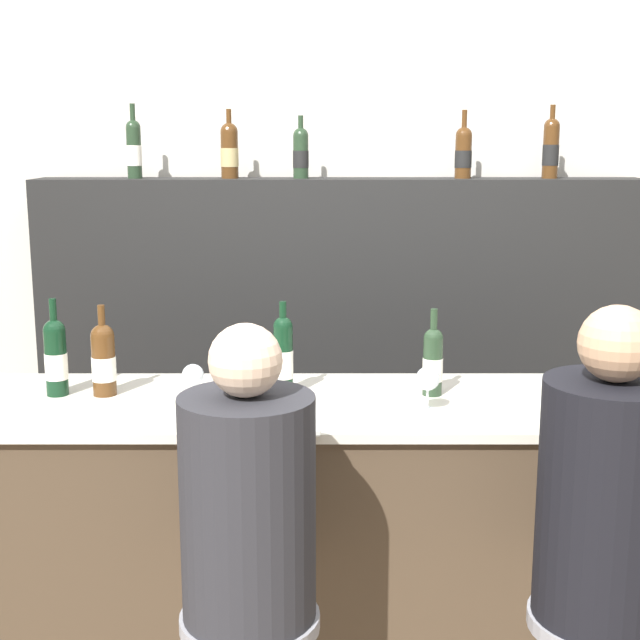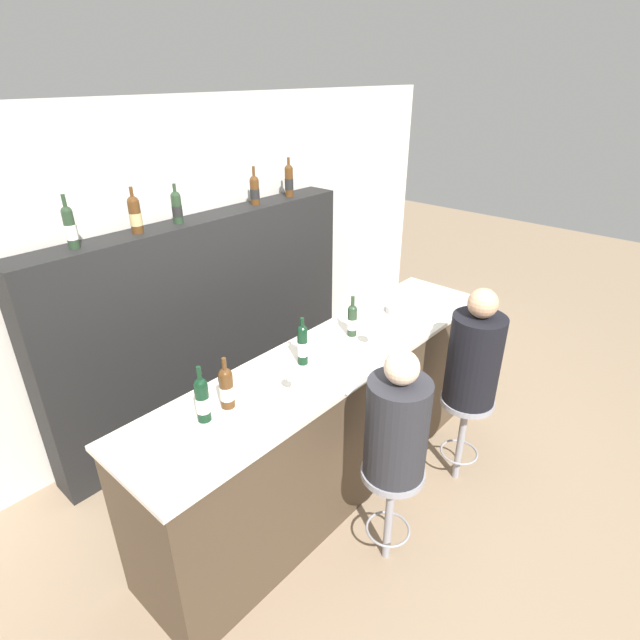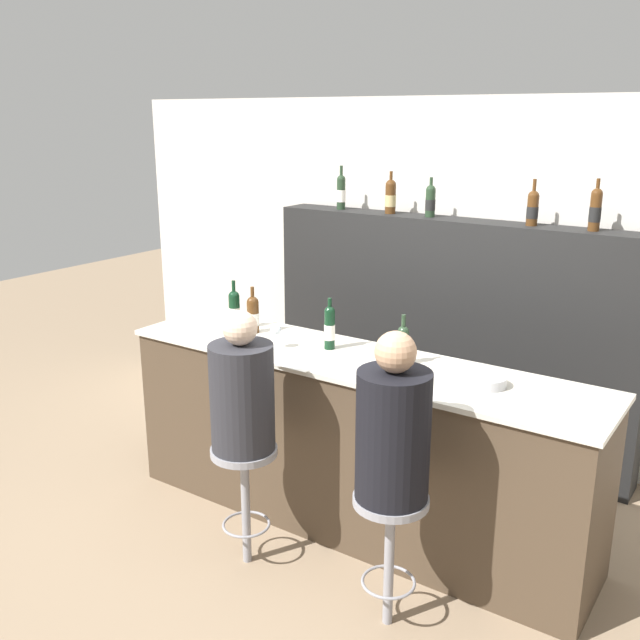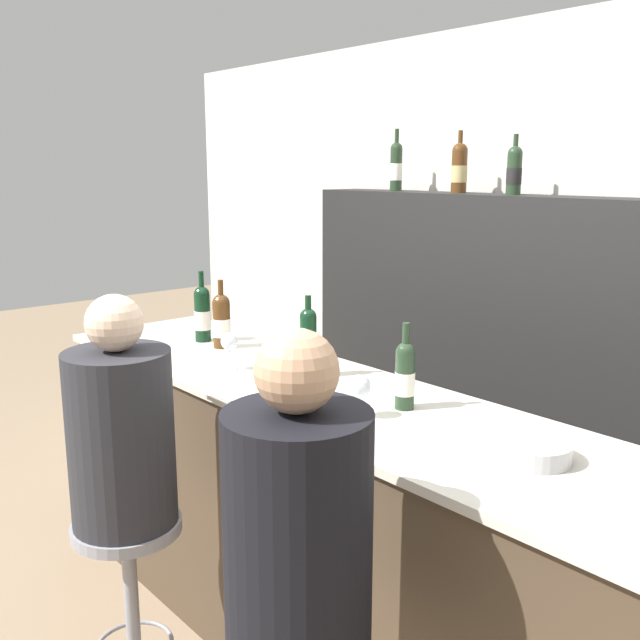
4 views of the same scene
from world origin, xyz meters
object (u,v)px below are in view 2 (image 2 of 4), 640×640
at_px(wine_glass_0, 292,377).
at_px(guest_seated_right, 475,355).
at_px(wine_bottle_backbar_1, 135,214).
at_px(wine_bottle_counter_0, 202,399).
at_px(wine_bottle_backbar_2, 177,207).
at_px(wine_bottle_counter_3, 352,320).
at_px(wine_bottle_counter_2, 302,344).
at_px(metal_bowl, 400,309).
at_px(wine_bottle_counter_1, 226,387).
at_px(wine_bottle_backbar_3, 255,190).
at_px(wine_bottle_backbar_4, 289,180).
at_px(wine_glass_1, 370,332).
at_px(bar_stool_left, 391,490).
at_px(wine_bottle_backbar_0, 70,227).
at_px(guest_seated_left, 397,424).
at_px(bar_stool_right, 465,417).

xyz_separation_m(wine_glass_0, guest_seated_right, (1.13, -0.58, -0.14)).
relative_size(wine_bottle_backbar_1, wine_glass_0, 2.06).
bearing_deg(guest_seated_right, wine_bottle_counter_0, 154.95).
bearing_deg(wine_bottle_backbar_2, wine_bottle_backbar_1, -180.00).
relative_size(wine_bottle_counter_3, wine_glass_0, 1.95).
xyz_separation_m(wine_bottle_counter_2, wine_bottle_counter_3, (0.50, 0.00, -0.02)).
bearing_deg(wine_bottle_backbar_1, metal_bowl, -44.80).
distance_m(wine_bottle_counter_1, guest_seated_right, 1.65).
bearing_deg(wine_bottle_counter_2, guest_seated_right, -41.44).
bearing_deg(wine_bottle_counter_2, wine_bottle_counter_1, -180.00).
xyz_separation_m(wine_bottle_backbar_3, wine_bottle_backbar_4, (0.40, -0.00, 0.02)).
height_order(wine_bottle_counter_0, wine_bottle_counter_2, wine_bottle_counter_0).
xyz_separation_m(wine_glass_1, bar_stool_left, (-0.52, -0.58, -0.63)).
height_order(wine_bottle_counter_1, guest_seated_right, guest_seated_right).
bearing_deg(wine_bottle_counter_1, wine_bottle_backbar_4, 35.23).
bearing_deg(wine_bottle_counter_1, wine_bottle_counter_2, 0.00).
bearing_deg(wine_bottle_backbar_2, wine_bottle_counter_1, -116.83).
relative_size(wine_bottle_counter_0, wine_bottle_counter_1, 1.07).
distance_m(wine_bottle_counter_2, wine_bottle_backbar_3, 1.62).
bearing_deg(wine_bottle_backbar_4, wine_bottle_counter_3, -118.37).
bearing_deg(wine_glass_1, wine_bottle_counter_1, 170.57).
height_order(wine_bottle_counter_3, wine_bottle_backbar_4, wine_bottle_backbar_4).
distance_m(wine_bottle_backbar_4, wine_glass_0, 2.16).
xyz_separation_m(wine_bottle_counter_2, metal_bowl, (1.03, -0.05, -0.11)).
distance_m(wine_bottle_backbar_4, wine_glass_1, 1.75).
xyz_separation_m(wine_bottle_backbar_1, wine_bottle_backbar_2, (0.33, 0.00, -0.01)).
bearing_deg(wine_bottle_backbar_3, guest_seated_right, -87.86).
bearing_deg(metal_bowl, wine_bottle_backbar_2, 127.14).
bearing_deg(wine_bottle_backbar_3, wine_bottle_backbar_1, -180.00).
xyz_separation_m(wine_bottle_backbar_3, bar_stool_left, (-0.84, -2.01, -1.32)).
bearing_deg(wine_bottle_backbar_2, wine_glass_1, -73.39).
relative_size(wine_bottle_counter_1, wine_bottle_counter_2, 0.96).
height_order(wine_bottle_counter_0, wine_bottle_backbar_3, wine_bottle_backbar_3).
distance_m(wine_bottle_backbar_3, metal_bowl, 1.53).
bearing_deg(wine_bottle_backbar_3, wine_bottle_backbar_2, 180.00).
xyz_separation_m(wine_bottle_backbar_4, bar_stool_left, (-1.24, -2.01, -1.34)).
height_order(wine_bottle_counter_3, wine_bottle_backbar_3, wine_bottle_backbar_3).
height_order(wine_bottle_backbar_4, wine_glass_1, wine_bottle_backbar_4).
bearing_deg(guest_seated_right, bar_stool_left, -180.00).
relative_size(wine_bottle_backbar_3, wine_bottle_backbar_4, 0.93).
bearing_deg(bar_stool_left, wine_bottle_backbar_2, 87.26).
xyz_separation_m(wine_bottle_backbar_0, wine_bottle_backbar_3, (1.51, 0.00, -0.02)).
height_order(wine_bottle_counter_3, wine_bottle_backbar_2, wine_bottle_backbar_2).
height_order(wine_bottle_counter_1, wine_glass_0, wine_bottle_counter_1).
height_order(wine_bottle_backbar_1, wine_bottle_backbar_2, wine_bottle_backbar_1).
xyz_separation_m(wine_bottle_counter_3, guest_seated_left, (-0.56, -0.76, -0.17)).
bearing_deg(wine_glass_1, bar_stool_right, -55.85).
bearing_deg(wine_glass_0, guest_seated_right, -27.05).
relative_size(wine_bottle_counter_3, wine_bottle_backbar_1, 0.95).
bearing_deg(wine_bottle_counter_2, wine_bottle_counter_3, 0.00).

